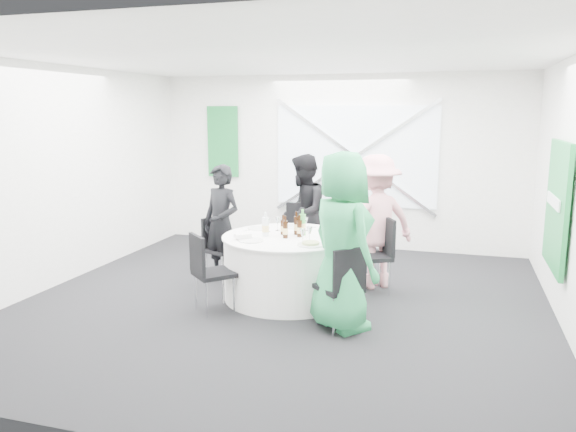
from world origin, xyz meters
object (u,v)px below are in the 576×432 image
(chair_back_left, at_px, (218,244))
(person_man_back_left, at_px, (221,224))
(person_woman_green, at_px, (342,242))
(green_water_bottle, at_px, (302,225))
(person_woman_pink, at_px, (375,222))
(chair_front_right, at_px, (343,282))
(clear_water_bottle, at_px, (265,227))
(banquet_table, at_px, (288,267))
(chair_back, at_px, (300,232))
(chair_back_right, at_px, (379,249))
(person_man_back, at_px, (303,213))
(chair_front_left, at_px, (207,267))

(chair_back_left, height_order, person_man_back_left, person_man_back_left)
(person_woman_green, distance_m, green_water_bottle, 1.07)
(person_woman_pink, bearing_deg, chair_back_left, -31.13)
(chair_front_right, bearing_deg, person_man_back_left, -77.98)
(chair_back_left, bearing_deg, clear_water_bottle, -99.69)
(person_man_back_left, bearing_deg, person_woman_pink, 30.67)
(banquet_table, relative_size, chair_back_left, 1.88)
(person_woman_pink, bearing_deg, person_man_back_left, -27.46)
(banquet_table, height_order, chair_back, chair_back)
(person_woman_green, bearing_deg, chair_back_left, 10.77)
(banquet_table, distance_m, chair_back_left, 1.22)
(chair_back_right, xyz_separation_m, person_man_back, (-1.16, 0.69, 0.27))
(chair_back_left, height_order, chair_front_right, chair_front_right)
(chair_front_right, bearing_deg, chair_back_left, -78.88)
(chair_front_left, bearing_deg, green_water_bottle, -92.27)
(chair_back_right, height_order, person_woman_pink, person_woman_pink)
(chair_front_left, xyz_separation_m, person_woman_green, (1.50, -0.01, 0.39))
(chair_front_left, xyz_separation_m, clear_water_bottle, (0.45, 0.67, 0.35))
(banquet_table, height_order, person_man_back_left, person_man_back_left)
(banquet_table, xyz_separation_m, clear_water_bottle, (-0.26, -0.08, 0.49))
(banquet_table, xyz_separation_m, chair_front_right, (0.84, -0.83, 0.14))
(chair_front_right, height_order, person_woman_pink, person_woman_pink)
(chair_front_right, distance_m, person_woman_green, 0.41)
(person_man_back_left, bearing_deg, person_woman_green, -12.11)
(green_water_bottle, bearing_deg, chair_back, 107.23)
(green_water_bottle, bearing_deg, person_man_back_left, 167.00)
(chair_back_right, xyz_separation_m, person_man_back_left, (-2.02, -0.17, 0.23))
(chair_back_left, distance_m, clear_water_bottle, 1.10)
(chair_back_left, relative_size, person_man_back_left, 0.54)
(person_man_back_left, xyz_separation_m, person_woman_green, (1.81, -1.12, 0.14))
(person_woman_pink, bearing_deg, clear_water_bottle, -3.86)
(person_man_back_left, relative_size, person_woman_pink, 0.91)
(person_man_back_left, height_order, person_woman_green, person_woman_green)
(person_man_back, distance_m, clear_water_bottle, 1.30)
(chair_back_left, bearing_deg, person_man_back, -29.50)
(chair_back_right, height_order, chair_front_left, chair_back_right)
(chair_back, height_order, person_woman_green, person_woman_green)
(chair_front_left, bearing_deg, person_woman_green, -137.08)
(chair_front_right, relative_size, person_man_back_left, 0.57)
(person_man_back, bearing_deg, chair_back_left, -59.48)
(chair_back_left, distance_m, person_woman_pink, 2.09)
(banquet_table, height_order, person_woman_pink, person_woman_pink)
(chair_back_left, xyz_separation_m, clear_water_bottle, (0.86, -0.55, 0.39))
(chair_front_left, distance_m, person_man_back_left, 1.18)
(chair_back_left, xyz_separation_m, person_woman_green, (1.92, -1.23, 0.43))
(chair_back_left, xyz_separation_m, chair_front_right, (1.95, -1.31, 0.03))
(green_water_bottle, bearing_deg, chair_front_left, -135.55)
(person_man_back_left, distance_m, green_water_bottle, 1.20)
(chair_back, height_order, chair_front_right, chair_back)
(chair_back, relative_size, chair_back_left, 1.15)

